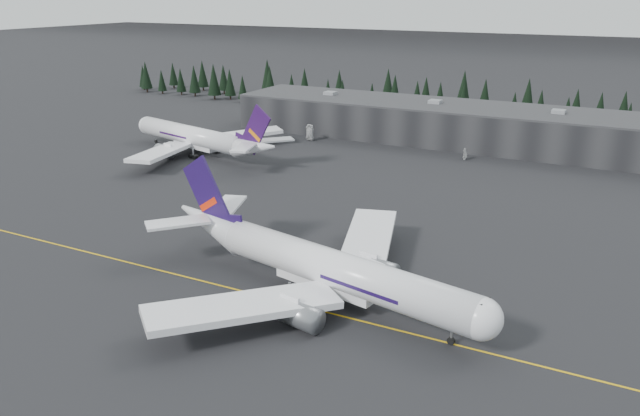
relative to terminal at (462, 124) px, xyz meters
The scene contains 9 objects.
ground 125.16m from the terminal, 90.00° to the right, with size 1400.00×1400.00×0.00m, color black.
taxiline 127.16m from the terminal, 90.00° to the right, with size 400.00×0.40×0.02m, color gold.
terminal is the anchor object (origin of this frame).
treeline 37.02m from the terminal, 90.00° to the left, with size 360.00×20.00×15.00m, color black.
mountain_ridge 875.02m from the terminal, 90.00° to the left, with size 4400.00×900.00×420.00m, color white, non-canonical shape.
jet_main 122.16m from the terminal, 86.41° to the right, with size 67.25×61.48×19.99m.
jet_parked 87.06m from the terminal, 141.36° to the right, with size 63.46×57.89×18.98m.
gse_vehicle_a 51.91m from the terminal, 155.75° to the right, with size 2.64×5.72×1.59m, color silver.
gse_vehicle_b 24.28m from the terminal, 72.04° to the right, with size 1.52×3.78×1.29m, color silver.
Camera 1 is at (52.64, -81.89, 49.28)m, focal length 35.00 mm.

